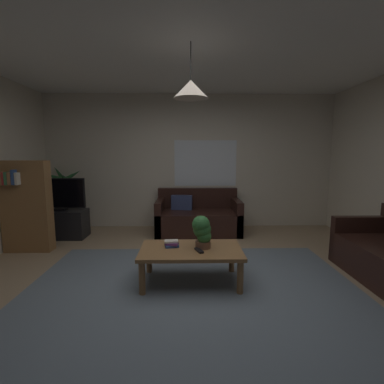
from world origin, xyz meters
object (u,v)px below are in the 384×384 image
object	(u,v)px
tv_stand	(61,224)
bookshelf_corner	(26,205)
couch_under_window	(198,218)
book_on_table_0	(172,246)
book_on_table_2	(171,241)
coffee_table	(191,253)
potted_palm_corner	(66,203)
remote_on_table_0	(199,250)
book_on_table_1	(172,244)
potted_plant_on_table	(202,231)
pendant_lamp	(191,89)
tv	(58,194)

from	to	relation	value
tv_stand	bookshelf_corner	size ratio (longest dim) A/B	0.64
couch_under_window	bookshelf_corner	bearing A→B (deg)	-159.98
book_on_table_0	book_on_table_2	size ratio (longest dim) A/B	0.99
book_on_table_2	tv_stand	bearing A→B (deg)	140.26
couch_under_window	coffee_table	xyz separation A→B (m)	(-0.16, -2.08, 0.08)
tv_stand	potted_palm_corner	xyz separation A→B (m)	(-0.12, 0.53, 0.28)
remote_on_table_0	bookshelf_corner	world-z (taller)	bookshelf_corner
book_on_table_1	potted_plant_on_table	xyz separation A→B (m)	(0.36, -0.03, 0.17)
potted_plant_on_table	pendant_lamp	size ratio (longest dim) A/B	0.66
coffee_table	potted_plant_on_table	xyz separation A→B (m)	(0.13, 0.03, 0.26)
couch_under_window	potted_palm_corner	world-z (taller)	potted_palm_corner
coffee_table	potted_palm_corner	distance (m)	3.37
remote_on_table_0	potted_plant_on_table	distance (m)	0.24
book_on_table_2	remote_on_table_0	world-z (taller)	book_on_table_2
tv_stand	book_on_table_2	bearing A→B (deg)	-39.74
tv_stand	couch_under_window	bearing A→B (deg)	6.45
coffee_table	tv	bearing A→B (deg)	142.38
coffee_table	pendant_lamp	world-z (taller)	pendant_lamp
pendant_lamp	tv	bearing A→B (deg)	142.38
book_on_table_0	pendant_lamp	distance (m)	1.78
book_on_table_1	coffee_table	bearing A→B (deg)	-14.68
remote_on_table_0	potted_palm_corner	bearing A→B (deg)	-64.92
tv_stand	bookshelf_corner	bearing A→B (deg)	-105.04
remote_on_table_0	coffee_table	bearing A→B (deg)	-67.98
book_on_table_0	bookshelf_corner	distance (m)	2.52
remote_on_table_0	pendant_lamp	bearing A→B (deg)	-67.98
book_on_table_2	potted_plant_on_table	world-z (taller)	potted_plant_on_table
book_on_table_0	potted_palm_corner	distance (m)	3.16
coffee_table	book_on_table_2	size ratio (longest dim) A/B	7.41
remote_on_table_0	tv_stand	world-z (taller)	tv_stand
book_on_table_2	potted_plant_on_table	size ratio (longest dim) A/B	0.41
potted_palm_corner	book_on_table_0	bearing A→B (deg)	-45.68
tv	coffee_table	bearing A→B (deg)	-37.62
pendant_lamp	coffee_table	bearing A→B (deg)	180.00
book_on_table_0	tv	world-z (taller)	tv
coffee_table	remote_on_table_0	xyz separation A→B (m)	(0.09, -0.10, 0.07)
coffee_table	book_on_table_1	size ratio (longest dim) A/B	7.92
coffee_table	book_on_table_0	distance (m)	0.25
book_on_table_2	remote_on_table_0	xyz separation A→B (m)	(0.32, -0.17, -0.05)
pendant_lamp	potted_plant_on_table	bearing A→B (deg)	13.18
couch_under_window	potted_plant_on_table	size ratio (longest dim) A/B	4.12
book_on_table_1	book_on_table_2	world-z (taller)	book_on_table_2
book_on_table_2	potted_palm_corner	world-z (taller)	potted_palm_corner
remote_on_table_0	bookshelf_corner	bearing A→B (deg)	-46.08
potted_plant_on_table	potted_palm_corner	size ratio (longest dim) A/B	0.30
potted_palm_corner	tv	bearing A→B (deg)	-77.80
book_on_table_2	tv_stand	distance (m)	2.71
book_on_table_2	remote_on_table_0	size ratio (longest dim) A/B	0.99
potted_plant_on_table	book_on_table_2	bearing A→B (deg)	173.24
couch_under_window	remote_on_table_0	distance (m)	2.19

